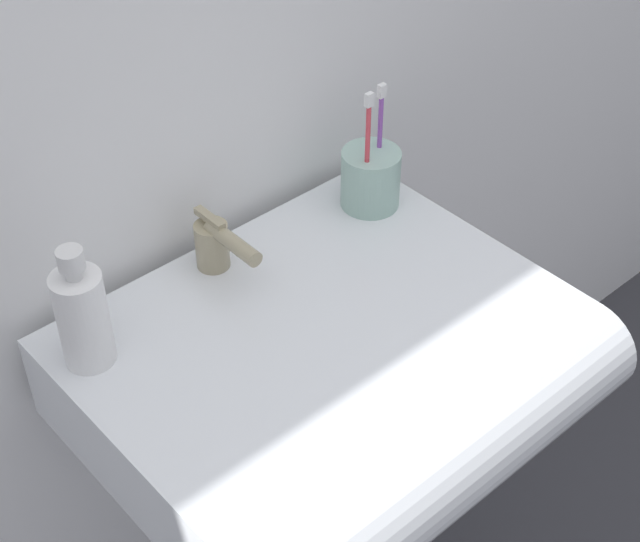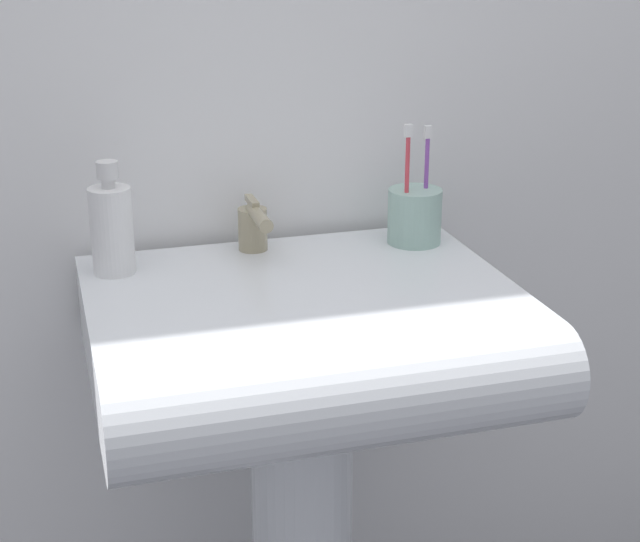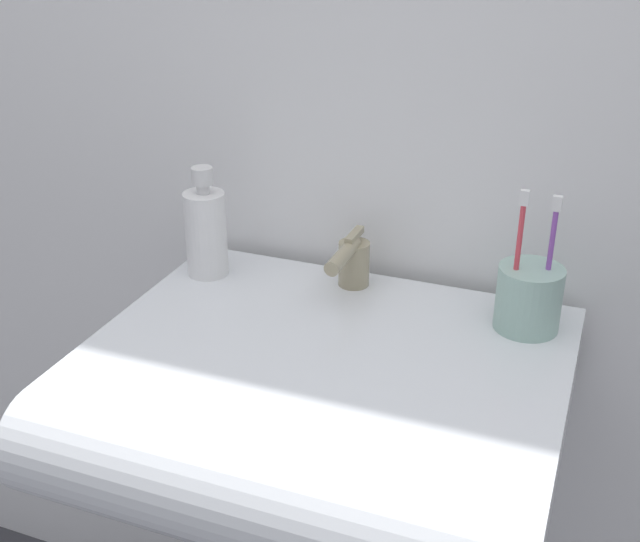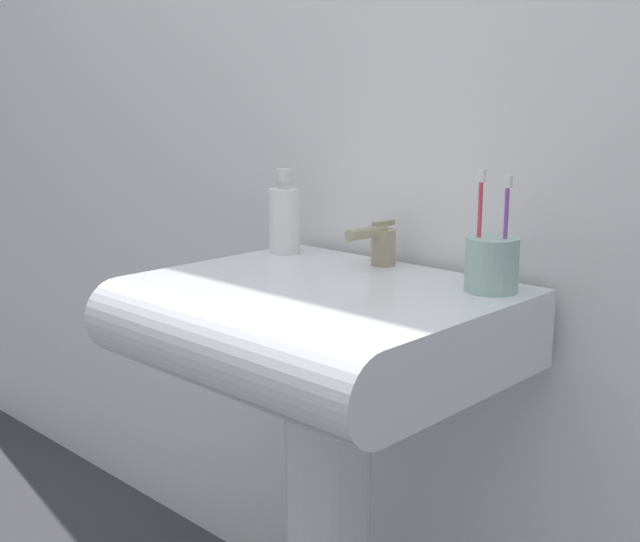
# 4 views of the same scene
# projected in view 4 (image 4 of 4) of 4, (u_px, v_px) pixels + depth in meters

# --- Properties ---
(wall_back) EXTENTS (5.00, 0.05, 2.40)m
(wall_back) POSITION_uv_depth(u_px,v_px,m) (428.00, 78.00, 1.50)
(wall_back) COLOR white
(wall_back) RESTS_ON ground
(sink_pedestal) EXTENTS (0.16, 0.16, 0.72)m
(sink_pedestal) POSITION_uv_depth(u_px,v_px,m) (328.00, 542.00, 1.48)
(sink_pedestal) COLOR white
(sink_pedestal) RESTS_ON ground
(sink_basin) EXTENTS (0.61, 0.52, 0.13)m
(sink_basin) POSITION_uv_depth(u_px,v_px,m) (308.00, 327.00, 1.36)
(sink_basin) COLOR white
(sink_basin) RESTS_ON sink_pedestal
(faucet) EXTENTS (0.05, 0.13, 0.09)m
(faucet) POSITION_uv_depth(u_px,v_px,m) (379.00, 243.00, 1.51)
(faucet) COLOR tan
(faucet) RESTS_ON sink_basin
(toothbrush_cup) EXTENTS (0.09, 0.09, 0.20)m
(toothbrush_cup) POSITION_uv_depth(u_px,v_px,m) (492.00, 263.00, 1.31)
(toothbrush_cup) COLOR #99BFB2
(toothbrush_cup) RESTS_ON sink_basin
(soap_bottle) EXTENTS (0.06, 0.06, 0.17)m
(soap_bottle) POSITION_uv_depth(u_px,v_px,m) (284.00, 219.00, 1.63)
(soap_bottle) COLOR white
(soap_bottle) RESTS_ON sink_basin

